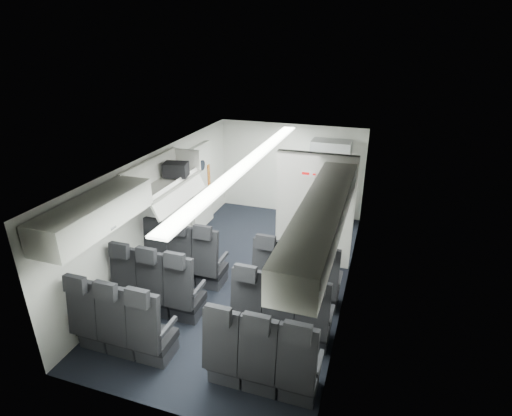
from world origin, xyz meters
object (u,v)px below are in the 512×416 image
Objects in this scene: seat_row_mid at (217,303)px; carry_on_bag at (176,170)px; seat_row_rear at (188,344)px; galley_unit at (329,182)px; boarding_door at (201,187)px; flight_attendant at (288,204)px; seat_row_front at (238,271)px.

carry_on_bag reaches higher than seat_row_mid.
galley_unit is (0.95, 5.05, 0.55)m from seat_row_rear.
boarding_door is at bearing 89.32° from carry_on_bag.
carry_on_bag reaches higher than seat_row_rear.
flight_attendant is (0.35, 3.70, 0.48)m from seat_row_rear.
seat_row_mid is 1.79× the size of boarding_door.
seat_row_front is at bearing -176.47° from flight_attendant.
seat_row_front is 1.79× the size of boarding_door.
boarding_door is at bearing -155.72° from galley_unit.
seat_row_front is 1.80m from seat_row_rear.
galley_unit is at bearing 37.53° from carry_on_bag.
seat_row_rear is 1.79× the size of boarding_door.
boarding_door is 4.54× the size of carry_on_bag.
carry_on_bag is (-1.37, 0.62, 1.42)m from seat_row_front.
seat_row_rear is 8.12× the size of carry_on_bag.
seat_row_mid is (0.00, -0.90, 0.00)m from seat_row_front.
seat_row_front is 3.43m from galley_unit.
seat_row_rear is at bearing -67.13° from boarding_door.
boarding_door is (-1.64, 3.89, 0.55)m from seat_row_rear.
seat_row_rear is at bearing -90.00° from seat_row_front.
seat_row_mid is 1.88× the size of flight_attendant.
galley_unit reaches higher than boarding_door.
seat_row_front is at bearing 90.00° from seat_row_rear.
flight_attendant is (-0.60, -1.35, -0.06)m from galley_unit.
seat_row_front is 1.75× the size of galley_unit.
seat_row_front is 0.90m from seat_row_mid.
seat_row_rear is (0.00, -0.90, 0.00)m from seat_row_mid.
flight_attendant is 4.32× the size of carry_on_bag.
galley_unit is at bearing 77.12° from seat_row_mid.
seat_row_mid is 1.00× the size of seat_row_rear.
carry_on_bag is at bearing 119.50° from seat_row_rear.
flight_attendant is (1.99, -0.18, -0.07)m from boarding_door.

